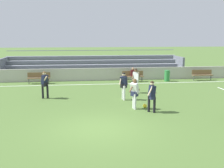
{
  "coord_description": "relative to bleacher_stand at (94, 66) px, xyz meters",
  "views": [
    {
      "loc": [
        -0.76,
        -10.75,
        3.84
      ],
      "look_at": [
        1.18,
        4.95,
        0.99
      ],
      "focal_mm": 43.19,
      "sensor_mm": 36.0,
      "label": 1
    }
  ],
  "objects": [
    {
      "name": "player_white_on_ball",
      "position": [
        1.44,
        -11.75,
        -0.05
      ],
      "size": [
        0.69,
        0.53,
        1.62
      ],
      "color": "white",
      "rests_on": "ground"
    },
    {
      "name": "player_dark_dropping_back",
      "position": [
        2.18,
        -12.48,
        -0.06
      ],
      "size": [
        0.56,
        0.45,
        1.61
      ],
      "color": "black",
      "rests_on": "ground"
    },
    {
      "name": "player_dark_wide_left",
      "position": [
        -3.54,
        -8.68,
        -0.0
      ],
      "size": [
        0.46,
        0.69,
        1.69
      ],
      "color": "black",
      "rests_on": "ground"
    },
    {
      "name": "bench_far_right",
      "position": [
        3.06,
        -3.27,
        -0.47
      ],
      "size": [
        1.8,
        0.4,
        0.9
      ],
      "color": "brown",
      "rests_on": "ground"
    },
    {
      "name": "soccer_ball",
      "position": [
        2.05,
        -11.6,
        -0.9
      ],
      "size": [
        0.22,
        0.22,
        0.22
      ],
      "primitive_type": "sphere",
      "color": "yellow",
      "rests_on": "ground"
    },
    {
      "name": "trash_bin",
      "position": [
        6.0,
        -3.43,
        -0.54
      ],
      "size": [
        0.45,
        0.45,
        0.94
      ],
      "primitive_type": "cylinder",
      "color": "#2D7F3D",
      "rests_on": "ground"
    },
    {
      "name": "player_white_deep_cover",
      "position": [
        2.35,
        -7.79,
        -0.02
      ],
      "size": [
        0.61,
        0.49,
        1.66
      ],
      "color": "black",
      "rests_on": "ground"
    },
    {
      "name": "player_dark_trailing_run",
      "position": [
        1.21,
        -9.64,
        -0.02
      ],
      "size": [
        0.61,
        0.48,
        1.67
      ],
      "color": "white",
      "rests_on": "ground"
    },
    {
      "name": "spectator_seated",
      "position": [
        3.06,
        -3.39,
        -0.31
      ],
      "size": [
        0.36,
        0.42,
        1.21
      ],
      "color": "#2D2D38",
      "rests_on": "ground"
    },
    {
      "name": "bench_centre_sideline",
      "position": [
        -4.68,
        -3.27,
        -0.47
      ],
      "size": [
        1.8,
        0.4,
        0.9
      ],
      "color": "brown",
      "rests_on": "ground"
    },
    {
      "name": "bench_near_wall_gap",
      "position": [
        9.21,
        -3.27,
        -0.47
      ],
      "size": [
        1.8,
        0.4,
        0.9
      ],
      "color": "brown",
      "rests_on": "ground"
    },
    {
      "name": "ground_plane",
      "position": [
        -0.68,
        -14.59,
        -1.01
      ],
      "size": [
        160.0,
        160.0,
        0.0
      ],
      "primitive_type": "plane",
      "color": "#4C6B30"
    },
    {
      "name": "bleacher_stand",
      "position": [
        0.0,
        0.0,
        0.0
      ],
      "size": [
        16.6,
        3.2,
        2.42
      ],
      "color": "#9EA3AD",
      "rests_on": "ground"
    },
    {
      "name": "sideline_wall",
      "position": [
        -0.68,
        -2.31,
        -0.47
      ],
      "size": [
        48.0,
        0.16,
        1.08
      ],
      "primitive_type": "cube",
      "color": "#BCB7AD",
      "rests_on": "ground"
    },
    {
      "name": "field_line_sideline",
      "position": [
        -0.68,
        -4.19,
        -1.01
      ],
      "size": [
        44.0,
        0.12,
        0.01
      ],
      "primitive_type": "cube",
      "color": "white",
      "rests_on": "ground"
    }
  ]
}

